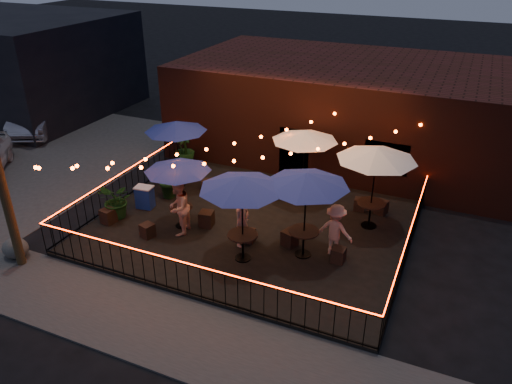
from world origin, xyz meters
TOP-DOWN VIEW (x-y plane):
  - ground at (0.00, 0.00)m, footprint 110.00×110.00m
  - patio at (0.00, 2.00)m, footprint 10.00×8.00m
  - sidewalk at (0.00, -3.25)m, footprint 18.00×2.50m
  - parking_lot at (-12.00, 4.00)m, footprint 11.00×12.00m
  - brick_building at (1.00, 9.99)m, footprint 14.00×8.00m
  - background_building at (-18.00, 9.00)m, footprint 12.00×9.00m
  - fence_front at (0.00, -2.00)m, footprint 10.00×0.04m
  - fence_left at (-5.00, 2.00)m, footprint 0.04×8.00m
  - fence_right at (5.00, 2.00)m, footprint 0.04×8.00m
  - festoon_lights at (-1.01, 1.70)m, footprint 10.02×8.72m
  - cafe_table_0 at (-2.08, 1.02)m, footprint 2.66×2.66m
  - cafe_table_1 at (-3.80, 3.69)m, footprint 2.79×2.79m
  - cafe_table_2 at (0.56, 0.13)m, footprint 2.46×2.46m
  - cafe_table_3 at (0.87, 4.61)m, footprint 2.60×2.60m
  - cafe_table_4 at (2.13, 1.04)m, footprint 2.70×2.70m
  - cafe_table_5 at (3.57, 3.51)m, footprint 2.54×2.54m
  - bistro_chair_0 at (-4.43, 0.22)m, footprint 0.48×0.48m
  - bistro_chair_1 at (-2.72, 0.01)m, footprint 0.47×0.47m
  - bistro_chair_2 at (-4.10, 3.92)m, footprint 0.42×0.42m
  - bistro_chair_3 at (-2.64, 3.72)m, footprint 0.45×0.45m
  - bistro_chair_4 at (-1.34, 1.37)m, footprint 0.50×0.50m
  - bistro_chair_5 at (0.33, 1.06)m, footprint 0.36×0.36m
  - bistro_chair_6 at (-0.09, 4.15)m, footprint 0.41×0.41m
  - bistro_chair_7 at (0.80, 4.17)m, footprint 0.47×0.47m
  - bistro_chair_8 at (1.58, 1.37)m, footprint 0.53×0.53m
  - bistro_chair_9 at (3.19, 1.12)m, footprint 0.40×0.40m
  - bistro_chair_10 at (3.02, 4.47)m, footprint 0.41×0.41m
  - bistro_chair_11 at (3.75, 4.54)m, footprint 0.49×0.49m
  - patron_a at (0.22, 0.82)m, footprint 0.50×0.65m
  - patron_b at (-1.90, 0.62)m, footprint 0.86×1.03m
  - patron_c at (2.95, 1.48)m, footprint 1.13×0.74m
  - potted_shrub_a at (-4.34, 0.64)m, footprint 1.44×1.35m
  - potted_shrub_b at (-3.51, 2.59)m, footprint 0.86×0.72m
  - potted_shrub_c at (-4.57, 5.37)m, footprint 0.87×0.87m
  - cooler at (-3.92, 1.60)m, footprint 0.66×0.51m
  - boulder at (-5.80, -2.39)m, footprint 1.06×0.99m
  - car_silver at (-13.63, 6.56)m, footprint 3.90×5.33m

SIDE VIEW (x-z plane):
  - ground at x=0.00m, z-range 0.00..0.00m
  - parking_lot at x=-12.00m, z-range 0.00..0.02m
  - sidewalk at x=0.00m, z-range 0.00..0.05m
  - patio at x=0.00m, z-range 0.00..0.15m
  - boulder at x=-5.80m, z-range 0.00..0.67m
  - bistro_chair_2 at x=-4.10m, z-range 0.15..0.55m
  - bistro_chair_3 at x=-2.64m, z-range 0.15..0.55m
  - bistro_chair_5 at x=0.33m, z-range 0.15..0.57m
  - bistro_chair_7 at x=0.80m, z-range 0.15..0.57m
  - bistro_chair_10 at x=3.02m, z-range 0.15..0.58m
  - bistro_chair_6 at x=-0.09m, z-range 0.15..0.60m
  - bistro_chair_1 at x=-2.72m, z-range 0.15..0.60m
  - bistro_chair_9 at x=3.19m, z-range 0.15..0.60m
  - bistro_chair_11 at x=3.75m, z-range 0.15..0.62m
  - bistro_chair_8 at x=1.58m, z-range 0.15..0.64m
  - bistro_chair_0 at x=-4.43m, z-range 0.15..0.65m
  - bistro_chair_4 at x=-1.34m, z-range 0.15..0.67m
  - cooler at x=-3.92m, z-range 0.16..0.96m
  - fence_front at x=0.00m, z-range 0.14..1.18m
  - fence_left at x=-5.00m, z-range 0.14..1.18m
  - fence_right at x=5.00m, z-range 0.14..1.18m
  - potted_shrub_a at x=-4.34m, z-range 0.15..1.44m
  - car_silver at x=-13.63m, z-range 0.00..1.67m
  - potted_shrub_b at x=-3.51m, z-range 0.15..1.57m
  - potted_shrub_c at x=-4.57m, z-range 0.15..1.62m
  - patron_a at x=0.22m, z-range 0.15..1.74m
  - patron_c at x=2.95m, z-range 0.15..1.79m
  - patron_b at x=-1.90m, z-range 0.15..2.05m
  - brick_building at x=1.00m, z-range 0.00..4.00m
  - cafe_table_0 at x=-2.08m, z-range 1.11..3.45m
  - cafe_table_1 at x=-3.80m, z-range 1.20..3.74m
  - background_building at x=-18.00m, z-range 0.00..5.00m
  - cafe_table_3 at x=0.87m, z-range 1.22..3.79m
  - festoon_lights at x=-1.01m, z-range 1.86..3.18m
  - cafe_table_2 at x=0.56m, z-range 1.27..3.97m
  - cafe_table_4 at x=2.13m, z-range 1.27..3.98m
  - cafe_table_5 at x=3.57m, z-range 1.30..4.08m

